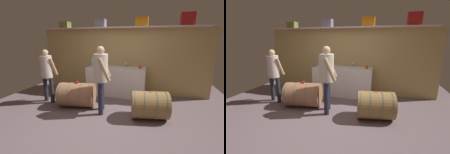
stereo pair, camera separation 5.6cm
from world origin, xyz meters
TOP-DOWN VIEW (x-y plane):
  - ground_plane at (0.00, 0.51)m, footprint 6.71×7.32m
  - back_wall_panel at (0.00, 2.06)m, footprint 5.51×0.10m
  - high_shelf_board at (0.00, 1.91)m, footprint 5.07×0.40m
  - toolcase_olive at (-1.90, 1.91)m, footprint 0.32×0.26m
  - toolcase_grey at (-0.64, 1.91)m, footprint 0.33×0.27m
  - toolcase_orange at (0.65, 1.91)m, footprint 0.37×0.29m
  - toolcase_red at (1.89, 1.91)m, footprint 0.35×0.29m
  - work_cabinet at (-0.06, 1.68)m, footprint 1.83×0.63m
  - wine_bottle_clear at (-0.84, 1.64)m, footprint 0.08×0.08m
  - wine_bottle_dark at (-0.71, 1.85)m, footprint 0.07×0.07m
  - wine_glass at (0.21, 1.93)m, footprint 0.09×0.09m
  - red_funnel at (0.68, 1.69)m, footprint 0.11×0.11m
  - wine_barrel_near at (-0.85, 0.55)m, footprint 1.01×0.78m
  - wine_barrel_far at (1.04, 0.41)m, footprint 0.90×0.75m
  - tasting_cup at (-0.84, 0.55)m, footprint 0.07×0.07m
  - winemaker_pouring at (-1.78, 0.62)m, footprint 0.48×0.39m
  - visitor_tasting at (-0.11, 0.41)m, footprint 0.46×0.52m

SIDE VIEW (x-z plane):
  - ground_plane at x=0.00m, z-range -0.02..0.00m
  - wine_barrel_far at x=1.04m, z-range 0.00..0.63m
  - wine_barrel_near at x=-0.85m, z-range 0.00..0.64m
  - work_cabinet at x=-0.06m, z-range 0.00..0.91m
  - tasting_cup at x=-0.84m, z-range 0.64..0.69m
  - winemaker_pouring at x=-1.78m, z-range 0.17..1.66m
  - red_funnel at x=0.68m, z-range 0.91..1.02m
  - visitor_tasting at x=-0.11m, z-range 0.18..1.80m
  - wine_glass at x=0.21m, z-range 0.93..1.07m
  - back_wall_panel at x=0.00m, z-range 0.00..2.10m
  - wine_bottle_clear at x=-0.84m, z-range 0.89..1.20m
  - wine_bottle_dark at x=-0.71m, z-range 0.89..1.20m
  - high_shelf_board at x=0.00m, z-range 2.10..2.13m
  - toolcase_olive at x=-1.90m, z-range 2.13..2.33m
  - toolcase_grey at x=-0.64m, z-range 2.13..2.38m
  - toolcase_orange at x=0.65m, z-range 2.13..2.40m
  - toolcase_red at x=1.89m, z-range 2.13..2.47m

